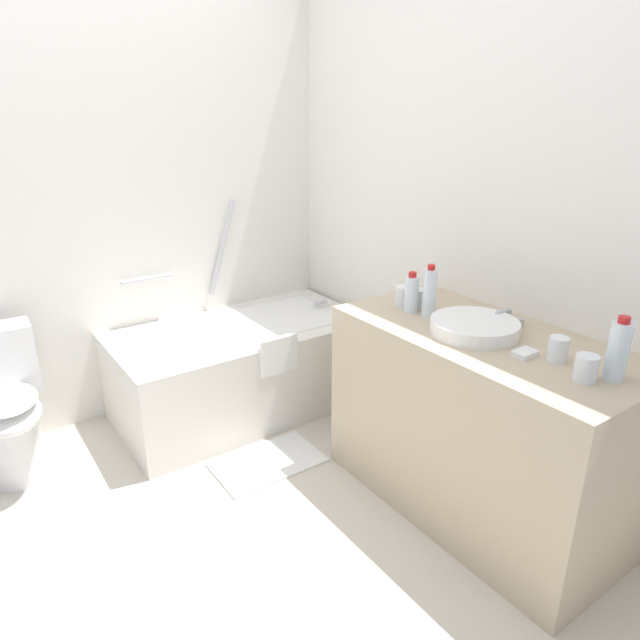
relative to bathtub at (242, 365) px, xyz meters
The scene contains 17 objects.
ground_plane 1.19m from the bathtub, 128.18° to the right, with size 3.90×3.90×0.00m, color beige.
wall_back_tiled 1.24m from the bathtub, 149.42° to the left, with size 3.30×0.10×2.40m, color white.
wall_right_mirror 1.51m from the bathtub, 49.44° to the right, with size 0.10×2.98×2.40m, color white.
bathtub is the anchor object (origin of this frame).
toilet 1.21m from the bathtub, behind, with size 0.35×0.53×0.73m.
vanity_counter 1.43m from the bathtub, 72.70° to the right, with size 0.62×1.27×0.82m, color tan.
sink_basin 1.49m from the bathtub, 73.60° to the right, with size 0.35×0.35×0.06m, color white.
sink_faucet 1.55m from the bathtub, 65.68° to the right, with size 0.10×0.15×0.07m.
water_bottle_0 2.02m from the bathtub, 76.49° to the right, with size 0.07×0.07×0.22m.
water_bottle_1 1.30m from the bathtub, 70.24° to the right, with size 0.06×0.06×0.23m.
water_bottle_2 1.22m from the bathtub, 69.90° to the right, with size 0.06×0.06×0.18m.
drinking_glass_0 1.14m from the bathtub, 66.40° to the right, with size 0.08×0.08×0.09m, color white.
drinking_glass_1 1.93m from the bathtub, 78.80° to the right, with size 0.08×0.08×0.09m, color white.
drinking_glass_2 1.81m from the bathtub, 75.72° to the right, with size 0.07×0.07×0.09m, color white.
drinking_glass_3 1.21m from the bathtub, 65.67° to the right, with size 0.06×0.06×0.08m, color white.
soap_dish 1.70m from the bathtub, 76.88° to the right, with size 0.09×0.06×0.02m, color white.
bath_mat 0.66m from the bathtub, 106.70° to the right, with size 0.53×0.33×0.01m, color white.
Camera 1 is at (-0.61, -1.76, 1.67)m, focal length 31.45 mm.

